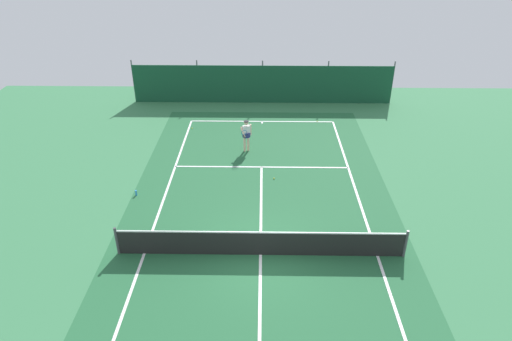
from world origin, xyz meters
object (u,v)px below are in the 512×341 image
object	(u,v)px
tennis_net	(261,243)
tennis_ball_near_player	(274,178)
tennis_player	(246,134)
tennis_ball_midcourt	(317,121)
tennis_ball_by_sideline	(192,128)
water_bottle	(136,193)

from	to	relation	value
tennis_net	tennis_ball_near_player	xyz separation A→B (m)	(0.58, 5.29, -0.48)
tennis_player	tennis_ball_midcourt	world-z (taller)	tennis_player
tennis_ball_by_sideline	tennis_net	bearing A→B (deg)	-70.04
tennis_player	water_bottle	bearing A→B (deg)	19.94
tennis_net	tennis_ball_midcourt	world-z (taller)	tennis_net
tennis_player	tennis_ball_midcourt	bearing A→B (deg)	-159.34
tennis_player	tennis_ball_by_sideline	xyz separation A→B (m)	(-3.15, 2.70, -0.93)
tennis_ball_near_player	tennis_ball_midcourt	size ratio (longest dim) A/B	1.00
tennis_ball_near_player	tennis_ball_by_sideline	world-z (taller)	same
tennis_net	tennis_player	world-z (taller)	tennis_player
tennis_net	tennis_ball_midcourt	distance (m)	12.36
tennis_net	tennis_ball_near_player	size ratio (longest dim) A/B	153.33
tennis_net	tennis_player	bearing A→B (deg)	95.44
tennis_ball_by_sideline	water_bottle	world-z (taller)	water_bottle
tennis_ball_near_player	tennis_net	bearing A→B (deg)	-96.20
tennis_net	tennis_player	distance (m)	8.16
tennis_net	tennis_ball_near_player	world-z (taller)	tennis_net
tennis_net	tennis_ball_midcourt	size ratio (longest dim) A/B	153.33
tennis_player	tennis_ball_by_sideline	world-z (taller)	tennis_player
tennis_ball_near_player	water_bottle	distance (m)	6.10
tennis_ball_midcourt	water_bottle	world-z (taller)	water_bottle
tennis_net	water_bottle	world-z (taller)	tennis_net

